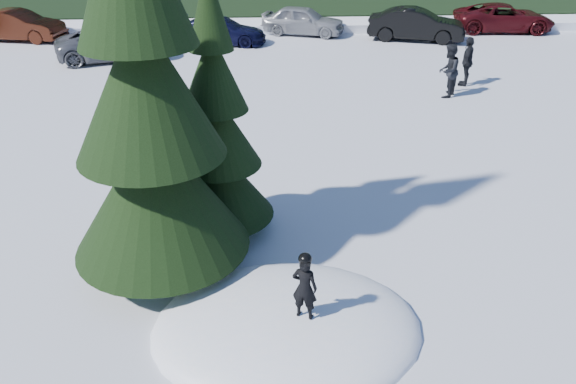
{
  "coord_description": "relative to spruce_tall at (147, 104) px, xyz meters",
  "views": [
    {
      "loc": [
        -0.39,
        -7.13,
        6.37
      ],
      "look_at": [
        0.18,
        2.76,
        1.1
      ],
      "focal_mm": 35.0,
      "sensor_mm": 36.0,
      "label": 1
    }
  ],
  "objects": [
    {
      "name": "ground",
      "position": [
        2.2,
        -1.8,
        -3.32
      ],
      "size": [
        200.0,
        200.0,
        0.0
      ],
      "primitive_type": "plane",
      "color": "white",
      "rests_on": "ground"
    },
    {
      "name": "snow_mound",
      "position": [
        2.2,
        -1.8,
        -3.32
      ],
      "size": [
        4.48,
        3.52,
        0.96
      ],
      "primitive_type": "ellipsoid",
      "color": "white",
      "rests_on": "ground"
    },
    {
      "name": "spruce_tall",
      "position": [
        0.0,
        0.0,
        0.0
      ],
      "size": [
        3.2,
        3.2,
        8.6
      ],
      "color": "black",
      "rests_on": "ground"
    },
    {
      "name": "spruce_short",
      "position": [
        1.0,
        1.4,
        -1.22
      ],
      "size": [
        2.2,
        2.2,
        5.37
      ],
      "color": "black",
      "rests_on": "ground"
    },
    {
      "name": "child_skier",
      "position": [
        2.46,
        -2.05,
        -2.29
      ],
      "size": [
        0.47,
        0.4,
        1.11
      ],
      "primitive_type": "imported",
      "rotation": [
        0.0,
        0.0,
        2.75
      ],
      "color": "black",
      "rests_on": "snow_mound"
    },
    {
      "name": "adult_0",
      "position": [
        8.49,
        9.95,
        -2.39
      ],
      "size": [
        1.09,
        1.14,
        1.86
      ],
      "primitive_type": "imported",
      "rotation": [
        0.0,
        0.0,
        4.13
      ],
      "color": "black",
      "rests_on": "ground"
    },
    {
      "name": "adult_1",
      "position": [
        9.62,
        11.24,
        -2.42
      ],
      "size": [
        0.87,
        1.14,
        1.79
      ],
      "primitive_type": "imported",
      "rotation": [
        0.0,
        0.0,
        4.24
      ],
      "color": "black",
      "rests_on": "ground"
    },
    {
      "name": "car_1",
      "position": [
        -9.72,
        19.64,
        -2.59
      ],
      "size": [
        4.63,
        2.41,
        1.45
      ],
      "primitive_type": "imported",
      "rotation": [
        0.0,
        0.0,
        1.36
      ],
      "color": "black",
      "rests_on": "ground"
    },
    {
      "name": "car_2",
      "position": [
        -4.29,
        15.78,
        -2.65
      ],
      "size": [
        5.22,
        3.4,
        1.34
      ],
      "primitive_type": "imported",
      "rotation": [
        0.0,
        0.0,
        1.84
      ],
      "color": "#515359",
      "rests_on": "ground"
    },
    {
      "name": "car_3",
      "position": [
        0.18,
        18.44,
        -2.7
      ],
      "size": [
        4.58,
        2.65,
        1.25
      ],
      "primitive_type": "imported",
      "rotation": [
        0.0,
        0.0,
        1.35
      ],
      "color": "black",
      "rests_on": "ground"
    },
    {
      "name": "car_4",
      "position": [
        4.23,
        20.16,
        -2.61
      ],
      "size": [
        4.51,
        2.98,
        1.43
      ],
      "primitive_type": "imported",
      "rotation": [
        0.0,
        0.0,
        1.23
      ],
      "color": "gray",
      "rests_on": "ground"
    },
    {
      "name": "car_5",
      "position": [
        9.64,
        18.58,
        -2.56
      ],
      "size": [
        4.87,
        2.88,
        1.52
      ],
      "primitive_type": "imported",
      "rotation": [
        0.0,
        0.0,
        1.27
      ],
      "color": "black",
      "rests_on": "ground"
    },
    {
      "name": "car_6",
      "position": [
        14.71,
        20.32,
        -2.62
      ],
      "size": [
        5.24,
        2.77,
        1.4
      ],
      "primitive_type": "imported",
      "rotation": [
        0.0,
        0.0,
        1.48
      ],
      "color": "#3D0B0F",
      "rests_on": "ground"
    }
  ]
}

